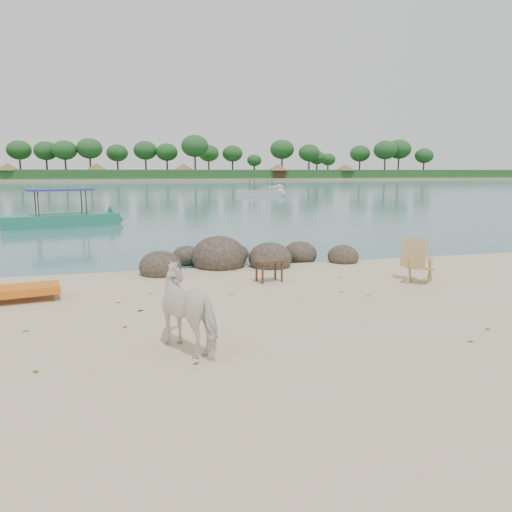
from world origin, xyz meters
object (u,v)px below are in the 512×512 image
(boulders, at_px, (239,259))
(side_table, at_px, (269,272))
(cow, at_px, (192,310))
(lounge_chair, at_px, (12,287))
(deck_chair, at_px, (420,263))
(boat_near, at_px, (60,195))

(boulders, relative_size, side_table, 9.71)
(cow, relative_size, lounge_chair, 0.66)
(deck_chair, bearing_deg, boulders, -177.10)
(cow, height_order, boat_near, boat_near)
(deck_chair, distance_m, boat_near, 19.02)
(boulders, relative_size, boat_near, 1.03)
(side_table, bearing_deg, boat_near, 100.31)
(side_table, bearing_deg, cow, -132.93)
(boulders, height_order, lounge_chair, boulders)
(cow, bearing_deg, side_table, -150.27)
(side_table, relative_size, boat_near, 0.11)
(deck_chair, bearing_deg, cow, -107.68)
(boulders, distance_m, boat_near, 14.34)
(side_table, distance_m, boat_near, 16.51)
(lounge_chair, relative_size, deck_chair, 2.20)
(cow, distance_m, boat_near, 19.75)
(side_table, height_order, deck_chair, deck_chair)
(cow, xyz_separation_m, side_table, (2.44, 4.15, -0.36))
(boat_near, bearing_deg, cow, -93.39)
(side_table, xyz_separation_m, lounge_chair, (-5.67, -0.47, 0.08))
(boulders, relative_size, cow, 4.29)
(boulders, distance_m, deck_chair, 5.01)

